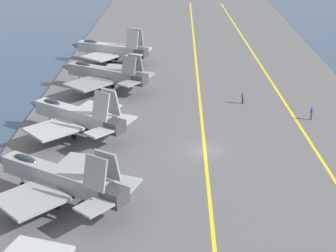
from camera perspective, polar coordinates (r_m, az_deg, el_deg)
name	(u,v)px	position (r m, az deg, el deg)	size (l,w,h in m)	color
ground_plane	(205,154)	(59.45, 4.08, -3.06)	(2000.00, 2000.00, 0.00)	#2D425B
carrier_deck	(205,152)	(59.36, 4.09, -2.89)	(219.77, 46.35, 0.40)	#565659
deck_stripe_foul_line	(316,151)	(61.26, 16.10, -2.73)	(197.79, 0.36, 0.01)	yellow
deck_stripe_centerline	(205,150)	(59.27, 4.10, -2.71)	(197.79, 0.36, 0.01)	yellow
parked_jet_second	(57,177)	(49.24, -12.19, -5.58)	(13.11, 15.73, 6.33)	gray
parked_jet_third	(75,115)	(63.17, -10.27, 1.20)	(13.24, 14.75, 6.74)	#9EA3A8
parked_jet_fourth	(103,73)	(78.73, -7.18, 5.80)	(13.88, 15.39, 6.09)	gray
parked_jet_fifth	(109,49)	(93.84, -6.55, 8.48)	(12.27, 15.59, 6.41)	#9EA3A8
crew_purple_vest	(243,97)	(73.70, 8.30, 3.19)	(0.46, 0.43, 1.77)	#232328
crew_blue_vest	(312,113)	(69.81, 15.65, 1.45)	(0.45, 0.46, 1.84)	#4C473D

